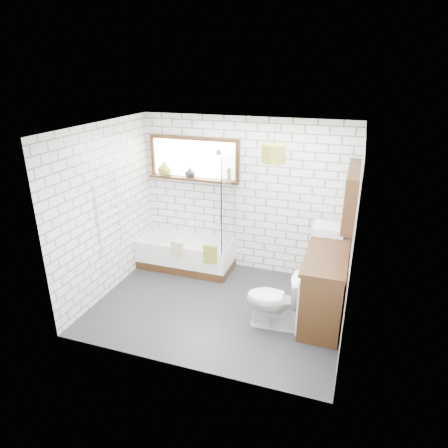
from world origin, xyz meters
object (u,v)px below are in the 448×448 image
(vanity, at_px, (326,280))
(basin, at_px, (329,229))
(toilet, at_px, (276,300))
(bathtub, at_px, (186,253))
(pendant, at_px, (274,153))

(vanity, relative_size, basin, 3.91)
(toilet, bearing_deg, bathtub, -126.96)
(vanity, distance_m, basin, 0.74)
(vanity, bearing_deg, pendant, 161.41)
(vanity, relative_size, toilet, 2.17)
(bathtub, relative_size, pendant, 4.76)
(bathtub, bearing_deg, basin, -1.82)
(vanity, distance_m, pendant, 1.86)
(bathtub, distance_m, pendant, 2.38)
(basin, bearing_deg, bathtub, 178.18)
(basin, height_order, pendant, pendant)
(bathtub, height_order, vanity, vanity)
(vanity, bearing_deg, basin, 96.84)
(bathtub, bearing_deg, toilet, -32.96)
(basin, distance_m, toilet, 1.35)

